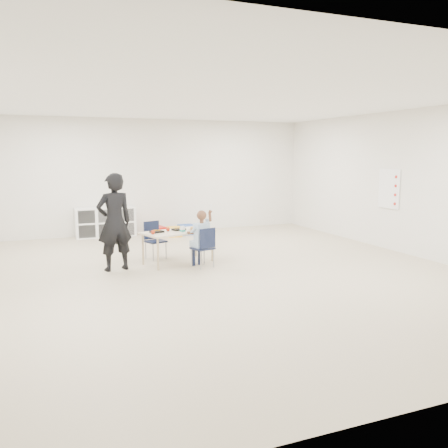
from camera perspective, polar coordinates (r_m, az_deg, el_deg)
name	(u,v)px	position (r m, az deg, el deg)	size (l,w,h in m)	color
room	(218,189)	(7.62, -0.74, 4.28)	(9.00, 9.02, 2.80)	tan
table	(178,247)	(8.59, -5.53, -2.73)	(1.40, 0.97, 0.58)	beige
chair_near	(202,247)	(8.23, -2.60, -2.81)	(0.34, 0.32, 0.70)	#111833
chair_far	(156,240)	(8.95, -8.22, -1.97)	(0.34, 0.32, 0.70)	#111833
child	(202,236)	(8.19, -2.61, -1.43)	(0.47, 0.47, 1.10)	#ADCDEA
lunch_tray_near	(179,229)	(8.62, -5.47, -0.64)	(0.22, 0.16, 0.03)	black
lunch_tray_far	(157,232)	(8.41, -8.08, -0.92)	(0.22, 0.16, 0.03)	black
milk_carton	(183,229)	(8.41, -5.01, -0.63)	(0.07, 0.07, 0.10)	white
bread_roll	(193,228)	(8.62, -3.80, -0.51)	(0.09, 0.09, 0.07)	#B7804B
apple_near	(168,229)	(8.52, -6.76, -0.63)	(0.07, 0.07, 0.07)	#A1260E
apple_far	(153,232)	(8.23, -8.56, -0.99)	(0.07, 0.07, 0.07)	#A1260E
cubby_shelf	(106,222)	(11.58, -14.06, 0.23)	(1.40, 0.40, 0.70)	white
rules_poster	(389,189)	(10.25, 19.24, 4.03)	(0.02, 0.60, 0.80)	white
adult	(114,222)	(8.13, -13.06, 0.22)	(0.60, 0.39, 1.64)	black
bin_red	(156,231)	(11.54, -8.15, -0.84)	(0.35, 0.45, 0.22)	red
bin_yellow	(174,232)	(11.42, -6.03, -0.92)	(0.33, 0.43, 0.21)	#FFB01A
bin_blue	(187,229)	(11.70, -4.48, -0.66)	(0.35, 0.45, 0.22)	#1642A7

